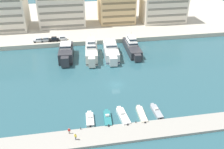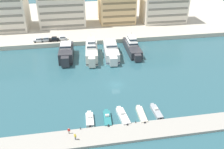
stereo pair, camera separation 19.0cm
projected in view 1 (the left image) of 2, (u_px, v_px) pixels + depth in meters
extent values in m
plane|color=#2D5B66|center=(116.00, 85.00, 77.29)|extent=(400.00, 400.00, 0.00)
cube|color=beige|center=(93.00, 18.00, 135.19)|extent=(180.00, 70.00, 1.79)
cube|color=#A8A399|center=(133.00, 132.00, 58.36)|extent=(120.00, 5.96, 0.65)
cube|color=#333338|center=(66.00, 53.00, 93.01)|extent=(5.78, 13.14, 4.09)
cube|color=#333338|center=(65.00, 62.00, 86.44)|extent=(2.88, 2.65, 3.48)
cube|color=black|center=(67.00, 56.00, 93.67)|extent=(5.84, 13.27, 0.24)
cube|color=white|center=(66.00, 45.00, 92.49)|extent=(4.21, 5.63, 1.41)
cube|color=#233342|center=(66.00, 45.00, 92.42)|extent=(4.26, 5.69, 0.51)
cylinder|color=silver|center=(65.00, 40.00, 92.40)|extent=(0.16, 0.16, 1.80)
cube|color=#333338|center=(67.00, 48.00, 99.41)|extent=(4.27, 1.17, 0.20)
cube|color=silver|center=(92.00, 52.00, 93.52)|extent=(5.59, 15.04, 3.97)
cube|color=silver|center=(92.00, 62.00, 86.25)|extent=(2.56, 2.36, 3.38)
cube|color=black|center=(92.00, 56.00, 94.16)|extent=(5.65, 15.19, 0.24)
cube|color=white|center=(91.00, 44.00, 93.12)|extent=(3.90, 6.45, 1.56)
cube|color=#233342|center=(91.00, 44.00, 93.04)|extent=(3.95, 6.52, 0.56)
cube|color=white|center=(91.00, 41.00, 92.42)|extent=(3.04, 5.03, 1.27)
cube|color=#233342|center=(91.00, 41.00, 92.36)|extent=(3.08, 5.08, 0.46)
cylinder|color=silver|center=(91.00, 36.00, 92.47)|extent=(0.16, 0.16, 1.80)
cube|color=silver|center=(91.00, 47.00, 100.74)|extent=(3.74, 1.22, 0.20)
cube|color=white|center=(111.00, 52.00, 94.73)|extent=(5.92, 14.97, 3.58)
cube|color=white|center=(113.00, 61.00, 87.38)|extent=(2.88, 2.65, 3.05)
cube|color=#192347|center=(111.00, 54.00, 95.31)|extent=(5.98, 15.12, 0.24)
cube|color=white|center=(111.00, 44.00, 94.39)|extent=(4.26, 6.41, 1.69)
cube|color=#233342|center=(111.00, 44.00, 94.30)|extent=(4.31, 6.47, 0.61)
cylinder|color=silver|center=(110.00, 39.00, 94.33)|extent=(0.16, 0.16, 1.80)
cube|color=white|center=(109.00, 46.00, 101.87)|extent=(4.25, 1.18, 0.20)
cube|color=#333338|center=(132.00, 48.00, 98.37)|extent=(4.63, 16.38, 3.04)
cube|color=#333338|center=(138.00, 58.00, 90.47)|extent=(2.44, 2.22, 2.58)
cube|color=black|center=(132.00, 50.00, 98.86)|extent=(4.67, 16.55, 0.24)
cube|color=white|center=(131.00, 42.00, 98.33)|extent=(3.51, 6.91, 1.40)
cube|color=#233342|center=(131.00, 41.00, 98.26)|extent=(3.56, 6.98, 0.50)
cube|color=white|center=(132.00, 38.00, 97.65)|extent=(2.74, 5.39, 1.36)
cube|color=#233342|center=(132.00, 38.00, 97.59)|extent=(2.78, 5.44, 0.49)
cylinder|color=silver|center=(131.00, 34.00, 97.76)|extent=(0.16, 0.16, 1.80)
cube|color=#333338|center=(127.00, 41.00, 106.11)|extent=(3.73, 0.96, 0.20)
cube|color=white|center=(90.00, 120.00, 62.11)|extent=(2.09, 5.01, 0.81)
cube|color=white|center=(89.00, 113.00, 64.57)|extent=(1.07, 0.89, 0.69)
cube|color=silver|center=(90.00, 117.00, 62.13)|extent=(1.06, 0.64, 0.41)
cube|color=#283847|center=(90.00, 116.00, 62.34)|extent=(0.94, 0.12, 0.24)
cube|color=black|center=(91.00, 126.00, 59.75)|extent=(0.37, 0.29, 0.60)
cube|color=teal|center=(108.00, 119.00, 62.27)|extent=(2.10, 5.73, 0.98)
cube|color=teal|center=(106.00, 111.00, 65.00)|extent=(1.00, 0.84, 0.83)
cube|color=silver|center=(107.00, 115.00, 62.26)|extent=(0.99, 0.66, 0.55)
cube|color=#283847|center=(107.00, 115.00, 62.46)|extent=(0.87, 0.14, 0.33)
cube|color=black|center=(109.00, 126.00, 59.61)|extent=(0.38, 0.30, 0.60)
cube|color=white|center=(123.00, 117.00, 62.98)|extent=(2.60, 6.67, 1.02)
cube|color=white|center=(119.00, 108.00, 66.02)|extent=(1.14, 0.97, 0.87)
cube|color=silver|center=(123.00, 113.00, 63.01)|extent=(1.11, 0.71, 0.51)
cube|color=#283847|center=(122.00, 112.00, 63.20)|extent=(0.96, 0.18, 0.31)
cube|color=black|center=(128.00, 125.00, 60.03)|extent=(0.39, 0.32, 0.60)
cube|color=beige|center=(142.00, 115.00, 63.62)|extent=(1.79, 6.23, 0.96)
cube|color=beige|center=(138.00, 107.00, 66.57)|extent=(0.92, 0.76, 0.82)
cube|color=black|center=(145.00, 123.00, 60.73)|extent=(0.37, 0.29, 0.60)
cube|color=#9EA3A8|center=(157.00, 112.00, 64.83)|extent=(1.86, 5.67, 0.85)
cube|color=#9EA3A8|center=(152.00, 105.00, 67.50)|extent=(0.93, 0.77, 0.72)
cube|color=silver|center=(156.00, 109.00, 64.85)|extent=(0.92, 0.63, 0.53)
cube|color=#283847|center=(156.00, 108.00, 65.05)|extent=(0.82, 0.11, 0.32)
cube|color=black|center=(161.00, 119.00, 62.22)|extent=(0.37, 0.29, 0.60)
cube|color=white|center=(38.00, 40.00, 102.79)|extent=(4.15, 1.83, 0.80)
cube|color=white|center=(38.00, 39.00, 102.46)|extent=(2.15, 1.63, 0.68)
cube|color=#1E2833|center=(38.00, 39.00, 102.46)|extent=(2.11, 1.64, 0.37)
cylinder|color=black|center=(35.00, 42.00, 102.03)|extent=(0.65, 0.24, 0.64)
cylinder|color=black|center=(35.00, 41.00, 103.48)|extent=(0.65, 0.24, 0.64)
cylinder|color=black|center=(42.00, 42.00, 102.51)|extent=(0.65, 0.24, 0.64)
cylinder|color=black|center=(42.00, 40.00, 103.95)|extent=(0.65, 0.24, 0.64)
cube|color=#B7BCC1|center=(46.00, 40.00, 103.24)|extent=(4.23, 2.04, 0.80)
cube|color=#B7BCC1|center=(46.00, 38.00, 102.91)|extent=(2.22, 1.73, 0.68)
cube|color=#1E2833|center=(46.00, 38.00, 102.91)|extent=(2.18, 1.74, 0.37)
cylinder|color=black|center=(42.00, 42.00, 102.43)|extent=(0.66, 0.27, 0.64)
cylinder|color=black|center=(42.00, 40.00, 103.86)|extent=(0.66, 0.27, 0.64)
cylinder|color=black|center=(49.00, 41.00, 103.02)|extent=(0.66, 0.27, 0.64)
cylinder|color=black|center=(49.00, 40.00, 104.45)|extent=(0.66, 0.27, 0.64)
cube|color=black|center=(54.00, 40.00, 103.55)|extent=(4.10, 1.70, 0.80)
cube|color=black|center=(54.00, 38.00, 103.21)|extent=(2.10, 1.56, 0.68)
cube|color=#1E2833|center=(54.00, 38.00, 103.21)|extent=(2.06, 1.58, 0.37)
cylinder|color=black|center=(51.00, 41.00, 102.82)|extent=(0.64, 0.22, 0.64)
cylinder|color=black|center=(51.00, 40.00, 104.28)|extent=(0.64, 0.22, 0.64)
cylinder|color=black|center=(57.00, 41.00, 103.22)|extent=(0.64, 0.22, 0.64)
cylinder|color=black|center=(57.00, 39.00, 104.68)|extent=(0.64, 0.22, 0.64)
cube|color=white|center=(62.00, 39.00, 104.55)|extent=(4.11, 1.73, 0.80)
cube|color=white|center=(62.00, 37.00, 104.21)|extent=(2.11, 1.58, 0.68)
cube|color=#1E2833|center=(62.00, 37.00, 104.21)|extent=(2.07, 1.59, 0.37)
cylinder|color=black|center=(59.00, 40.00, 103.82)|extent=(0.64, 0.23, 0.64)
cylinder|color=black|center=(59.00, 39.00, 105.28)|extent=(0.64, 0.23, 0.64)
cylinder|color=black|center=(66.00, 40.00, 104.21)|extent=(0.64, 0.23, 0.64)
cylinder|color=black|center=(65.00, 39.00, 105.67)|extent=(0.64, 0.23, 0.64)
cube|color=silver|center=(3.00, 8.00, 113.66)|extent=(20.03, 17.41, 19.30)
cube|color=gray|center=(3.00, 31.00, 110.07)|extent=(18.42, 0.24, 0.90)
cube|color=gray|center=(2.00, 24.00, 108.49)|extent=(18.42, 0.24, 0.90)
cube|color=gray|center=(0.00, 17.00, 106.91)|extent=(18.42, 0.24, 0.90)
cube|color=gray|center=(63.00, 26.00, 116.02)|extent=(19.61, 0.24, 0.90)
cube|color=gray|center=(62.00, 20.00, 114.48)|extent=(19.61, 0.24, 0.90)
cube|color=gray|center=(62.00, 13.00, 112.95)|extent=(19.61, 0.24, 0.90)
cube|color=gray|center=(61.00, 6.00, 111.41)|extent=(19.61, 0.24, 0.90)
cube|color=#E0BC84|center=(116.00, 3.00, 122.95)|extent=(17.01, 14.82, 18.56)
cube|color=#7B6748|center=(119.00, 23.00, 120.32)|extent=(15.65, 0.24, 0.90)
cube|color=#7B6748|center=(119.00, 17.00, 118.80)|extent=(15.65, 0.24, 0.90)
cube|color=#7B6748|center=(119.00, 10.00, 117.27)|extent=(15.65, 0.24, 0.90)
cube|color=#7B6748|center=(119.00, 3.00, 115.75)|extent=(15.65, 0.24, 0.90)
cube|color=silver|center=(164.00, 2.00, 122.92)|extent=(21.26, 12.36, 19.01)
cube|color=gray|center=(167.00, 22.00, 121.43)|extent=(19.56, 0.24, 0.90)
cube|color=gray|center=(167.00, 16.00, 119.87)|extent=(19.56, 0.24, 0.90)
cube|color=gray|center=(168.00, 9.00, 118.31)|extent=(19.56, 0.24, 0.90)
cube|color=gray|center=(169.00, 2.00, 116.75)|extent=(19.56, 0.24, 0.90)
cylinder|color=#7A6B56|center=(69.00, 132.00, 57.31)|extent=(0.13, 0.13, 0.77)
cylinder|color=#7A6B56|center=(70.00, 132.00, 57.31)|extent=(0.13, 0.13, 0.77)
cube|color=red|center=(69.00, 130.00, 56.98)|extent=(0.46, 0.29, 0.59)
cylinder|color=red|center=(68.00, 130.00, 57.00)|extent=(0.09, 0.09, 0.59)
cylinder|color=red|center=(70.00, 130.00, 57.00)|extent=(0.09, 0.09, 0.59)
sphere|color=tan|center=(69.00, 129.00, 56.78)|extent=(0.21, 0.21, 0.21)
cylinder|color=#4C515B|center=(76.00, 138.00, 55.53)|extent=(0.14, 0.14, 0.86)
cylinder|color=#4C515B|center=(75.00, 138.00, 55.62)|extent=(0.14, 0.14, 0.86)
cube|color=yellow|center=(75.00, 136.00, 55.20)|extent=(0.51, 0.51, 0.66)
cylinder|color=yellow|center=(76.00, 136.00, 55.08)|extent=(0.10, 0.10, 0.66)
cylinder|color=yellow|center=(74.00, 135.00, 55.37)|extent=(0.10, 0.10, 0.66)
sphere|color=tan|center=(75.00, 134.00, 54.98)|extent=(0.24, 0.24, 0.24)
cylinder|color=#2D2D33|center=(81.00, 129.00, 58.62)|extent=(0.18, 0.18, 0.45)
sphere|color=#2D2D33|center=(81.00, 128.00, 58.48)|extent=(0.20, 0.20, 0.20)
cylinder|color=#2D2D33|center=(109.00, 125.00, 59.62)|extent=(0.18, 0.18, 0.45)
sphere|color=#2D2D33|center=(109.00, 124.00, 59.48)|extent=(0.20, 0.20, 0.20)
cylinder|color=#2D2D33|center=(136.00, 122.00, 60.63)|extent=(0.18, 0.18, 0.45)
sphere|color=#2D2D33|center=(136.00, 121.00, 60.49)|extent=(0.20, 0.20, 0.20)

